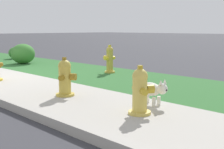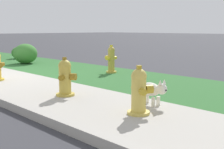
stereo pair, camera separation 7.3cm
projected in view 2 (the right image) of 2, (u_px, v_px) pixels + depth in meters
name	position (u px, v px, depth m)	size (l,w,h in m)	color
grass_verge	(65.00, 68.00, 9.26)	(18.00, 2.56, 0.01)	#2D662D
fire_hydrant_far_end	(65.00, 78.00, 5.44)	(0.37, 0.38, 0.69)	gold
fire_hydrant_by_grass_verge	(139.00, 92.00, 4.26)	(0.38, 0.36, 0.69)	gold
fire_hydrant_near_corner	(111.00, 60.00, 8.30)	(0.33, 0.36, 0.75)	gold
small_white_dog	(153.00, 90.00, 4.78)	(0.54, 0.22, 0.43)	silver
shrub_bush_near_lamp	(25.00, 54.00, 10.48)	(0.79, 0.79, 0.67)	#3D7F33
shrub_bush_mid_verge	(19.00, 53.00, 12.23)	(0.54, 0.54, 0.46)	#3D7F33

